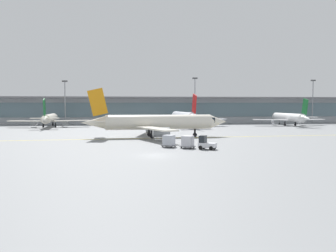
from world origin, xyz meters
TOP-DOWN VIEW (x-y plane):
  - ground_plane at (0.00, 0.00)m, footprint 400.00×400.00m
  - taxiway_centreline_stripe at (3.09, 24.74)m, footprint 109.78×7.75m
  - terminal_concourse at (0.00, 84.24)m, footprint 197.79×11.00m
  - gate_airplane_1 at (-26.58, 64.05)m, footprint 24.08×25.95m
  - gate_airplane_2 at (14.12, 62.01)m, footprint 27.65×29.85m
  - gate_airplane_3 at (48.83, 63.19)m, footprint 24.51×26.29m
  - taxiing_regional_jet at (2.69, 26.71)m, footprint 30.88×28.65m
  - baggage_tug at (8.30, 5.60)m, footprint 2.94×2.62m
  - cargo_dolly_lead at (5.75, 7.29)m, footprint 2.63×2.50m
  - cargo_dolly_trailing at (3.01, 9.11)m, footprint 2.63×2.50m
  - apron_light_mast_1 at (-24.00, 76.38)m, footprint 1.80×0.36m
  - apron_light_mast_2 at (20.69, 77.59)m, footprint 1.80×0.36m
  - apron_light_mast_3 at (64.82, 77.36)m, footprint 1.80×0.36m

SIDE VIEW (x-z plane):
  - ground_plane at x=0.00m, z-range 0.00..0.00m
  - taxiway_centreline_stripe at x=3.09m, z-range 0.00..0.01m
  - baggage_tug at x=8.30m, z-range -0.16..1.94m
  - cargo_dolly_lead at x=5.75m, z-range 0.08..2.02m
  - cargo_dolly_trailing at x=3.01m, z-range 0.08..2.02m
  - gate_airplane_1 at x=-26.58m, z-range -1.72..6.87m
  - gate_airplane_3 at x=48.83m, z-range -1.75..6.98m
  - gate_airplane_2 at x=14.12m, z-range -1.98..7.91m
  - taxiing_regional_jet at x=2.69m, z-range -2.05..8.18m
  - terminal_concourse at x=0.00m, z-range 0.12..9.72m
  - apron_light_mast_1 at x=-24.00m, z-range 0.69..15.59m
  - apron_light_mast_3 at x=64.82m, z-range 0.70..16.64m
  - apron_light_mast_2 at x=20.69m, z-range 0.70..17.07m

